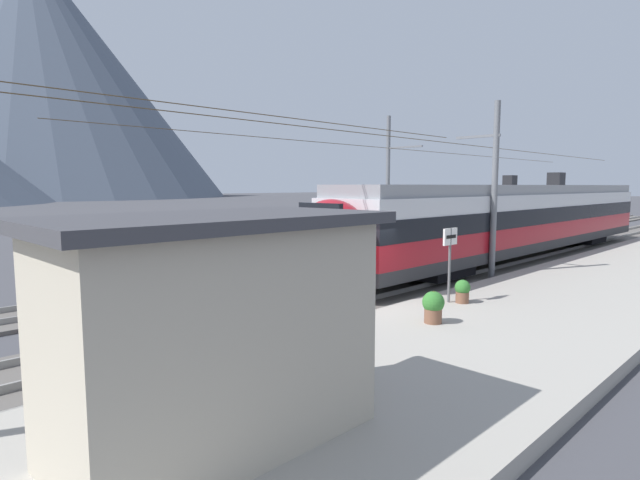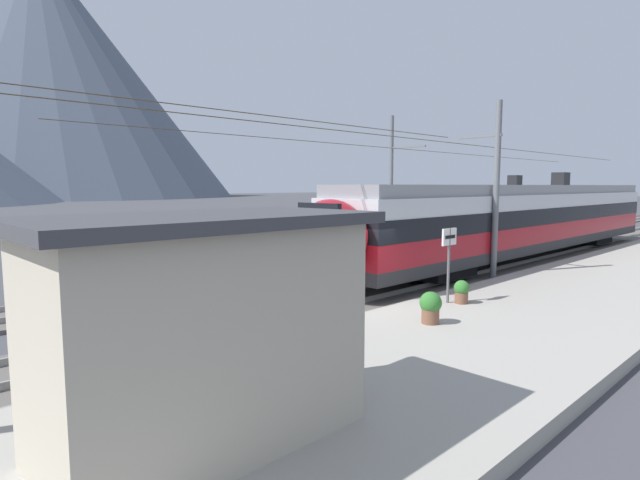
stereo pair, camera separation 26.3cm
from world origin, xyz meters
name	(u,v)px [view 2 (the right image)]	position (x,y,z in m)	size (l,w,h in m)	color
ground_plane	(359,313)	(0.00, 0.00, 0.00)	(400.00, 400.00, 0.00)	#424247
platform_slab	(481,336)	(0.00, -3.98, 0.16)	(120.00, 6.24, 0.33)	#A39E93
track_near	(332,304)	(0.00, 1.17, 0.07)	(120.00, 3.00, 0.28)	#5B5651
track_far	(237,282)	(0.00, 6.36, 0.07)	(120.00, 3.00, 0.28)	#5B5651
train_near_platform	(522,218)	(13.55, 1.17, 2.23)	(28.75, 2.95, 4.27)	#2D2D30
train_far_track	(485,210)	(19.61, 6.36, 2.22)	(25.12, 2.94, 4.27)	#2D2D30
catenary_mast_mid	(494,188)	(7.58, -0.30, 3.74)	(38.29, 1.88, 7.09)	slate
catenary_mast_far_side	(393,181)	(12.40, 8.39, 4.10)	(38.29, 2.48, 7.83)	slate
platform_sign	(449,248)	(1.86, -1.88, 1.97)	(0.70, 0.08, 2.23)	#59595B
passenger_walking	(266,347)	(-6.42, -3.70, 1.27)	(0.53, 0.22, 1.69)	#383842
handbag_beside_passenger	(296,388)	(-5.89, -3.82, 0.49)	(0.32, 0.18, 0.44)	black
potted_plant_platform_edge	(431,306)	(-0.46, -2.81, 0.79)	(0.56, 0.56, 0.82)	brown
potted_plant_by_shelter	(462,291)	(2.08, -2.21, 0.71)	(0.46, 0.46, 0.70)	brown
platform_shelter	(204,329)	(-7.73, -4.05, 1.91)	(4.53, 2.50, 3.12)	#B7AD99
mountain_central_peak	(40,72)	(42.40, 180.01, 41.70)	(124.25, 124.25, 83.41)	#515B6B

